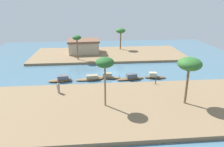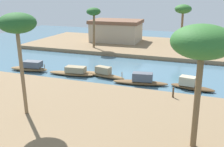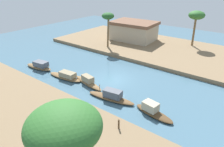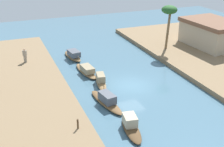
% 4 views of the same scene
% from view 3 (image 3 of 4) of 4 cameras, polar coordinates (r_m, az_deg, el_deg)
% --- Properties ---
extents(river_water, '(67.41, 67.41, 0.00)m').
position_cam_3_polar(river_water, '(25.77, 0.19, -1.64)').
color(river_water, '#476B7F').
rests_on(river_water, ground).
extents(riverbank_left, '(39.39, 15.43, 0.52)m').
position_cam_3_polar(riverbank_left, '(18.49, -28.50, -16.35)').
color(riverbank_left, '#846B4C').
rests_on(riverbank_left, ground).
extents(riverbank_right, '(39.39, 15.43, 0.52)m').
position_cam_3_polar(riverbank_right, '(36.97, 13.60, 6.53)').
color(riverbank_right, '#846B4C').
rests_on(riverbank_right, ground).
extents(sampan_with_red_awning, '(5.07, 1.63, 0.98)m').
position_cam_3_polar(sampan_with_red_awning, '(26.44, -12.63, -0.67)').
color(sampan_with_red_awning, brown).
rests_on(sampan_with_red_awning, river_water).
extents(sampan_open_hull, '(5.08, 1.87, 1.11)m').
position_cam_3_polar(sampan_open_hull, '(24.58, -6.63, -2.21)').
color(sampan_open_hull, brown).
rests_on(sampan_open_hull, river_water).
extents(sampan_with_tall_canopy, '(5.38, 1.96, 1.15)m').
position_cam_3_polar(sampan_with_tall_canopy, '(21.47, -0.12, -6.29)').
color(sampan_with_tall_canopy, brown).
rests_on(sampan_with_tall_canopy, river_water).
extents(sampan_foreground, '(4.51, 1.79, 1.15)m').
position_cam_3_polar(sampan_foreground, '(30.26, -19.34, 2.00)').
color(sampan_foreground, brown).
rests_on(sampan_foreground, river_water).
extents(sampan_near_left_bank, '(4.15, 1.76, 1.14)m').
position_cam_3_polar(sampan_near_left_bank, '(19.73, 11.11, -9.99)').
color(sampan_near_left_bank, brown).
rests_on(sampan_near_left_bank, river_water).
extents(mooring_post, '(0.14, 0.14, 0.81)m').
position_cam_3_polar(mooring_post, '(17.01, 1.87, -13.74)').
color(mooring_post, '#4C3823').
rests_on(mooring_post, riverbank_left).
extents(palm_tree_left_far, '(3.13, 3.13, 6.55)m').
position_cam_3_polar(palm_tree_left_far, '(8.74, -13.09, -14.45)').
color(palm_tree_left_far, brown).
rests_on(palm_tree_left_far, riverbank_left).
extents(palm_tree_right_tall, '(2.04, 2.04, 5.78)m').
position_cam_3_polar(palm_tree_right_tall, '(35.38, -1.13, 15.13)').
color(palm_tree_right_tall, brown).
rests_on(palm_tree_right_tall, riverbank_right).
extents(palm_tree_right_short, '(2.67, 2.67, 6.02)m').
position_cam_3_polar(palm_tree_right_short, '(38.48, 22.26, 14.42)').
color(palm_tree_right_short, brown).
rests_on(palm_tree_right_short, riverbank_right).
extents(riverside_building, '(8.47, 6.33, 3.49)m').
position_cam_3_polar(riverside_building, '(40.50, 6.02, 11.68)').
color(riverside_building, tan).
rests_on(riverside_building, riverbank_right).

